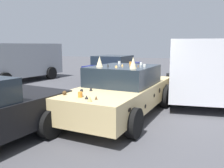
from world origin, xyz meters
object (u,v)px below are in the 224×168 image
art_car_decorated (122,91)px  parked_van_far_right (17,60)px  parked_sedan_near_left (115,69)px  parked_van_near_right (198,66)px

art_car_decorated → parked_van_far_right: 8.42m
art_car_decorated → parked_sedan_near_left: 6.05m
parked_van_far_right → parked_van_near_right: bearing=-86.6°
parked_van_near_right → parked_van_far_right: size_ratio=1.02×
art_car_decorated → parked_van_far_right: (3.93, 7.43, 0.46)m
parked_sedan_near_left → art_car_decorated: bearing=-155.4°
parked_van_near_right → parked_sedan_near_left: parked_van_near_right is taller
art_car_decorated → parked_sedan_near_left: art_car_decorated is taller
art_car_decorated → parked_sedan_near_left: (5.58, 2.33, 0.03)m
parked_sedan_near_left → parked_van_near_right: bearing=-116.6°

